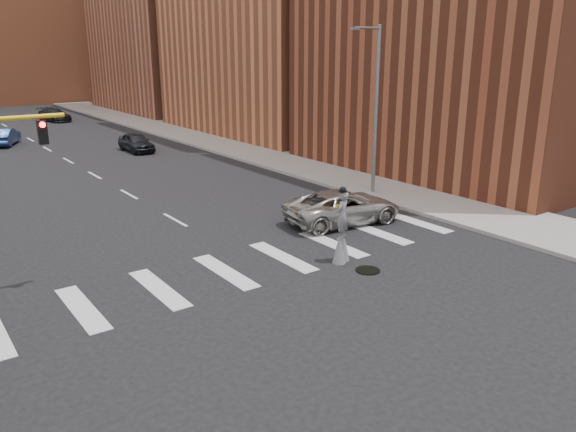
{
  "coord_description": "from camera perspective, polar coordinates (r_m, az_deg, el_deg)",
  "views": [
    {
      "loc": [
        -10.58,
        -15.76,
        7.84
      ],
      "look_at": [
        1.41,
        0.8,
        1.7
      ],
      "focal_mm": 35.0,
      "sensor_mm": 36.0,
      "label": 1
    }
  ],
  "objects": [
    {
      "name": "car_near",
      "position": [
        45.94,
        -15.17,
        7.23
      ],
      "size": [
        1.76,
        4.26,
        1.44
      ],
      "primitive_type": "imported",
      "rotation": [
        0.0,
        0.0,
        0.01
      ],
      "color": "black",
      "rests_on": "ground"
    },
    {
      "name": "manhole",
      "position": [
        20.85,
        8.11,
        -5.49
      ],
      "size": [
        0.9,
        0.9,
        0.04
      ],
      "primitive_type": "cylinder",
      "color": "black",
      "rests_on": "ground"
    },
    {
      "name": "building_far",
      "position": [
        77.02,
        -11.44,
        18.02
      ],
      "size": [
        16.0,
        22.0,
        20.0
      ],
      "primitive_type": "cube",
      "color": "#A6583D",
      "rests_on": "ground"
    },
    {
      "name": "car_far",
      "position": [
        68.25,
        -22.65,
        9.46
      ],
      "size": [
        3.01,
        5.15,
        1.4
      ],
      "primitive_type": "imported",
      "rotation": [
        0.0,
        0.0,
        0.23
      ],
      "color": "black",
      "rests_on": "ground"
    },
    {
      "name": "ground_plane",
      "position": [
        20.54,
        -1.9,
        -5.74
      ],
      "size": [
        160.0,
        160.0,
        0.0
      ],
      "primitive_type": "plane",
      "color": "black",
      "rests_on": "ground"
    },
    {
      "name": "suv_crossing",
      "position": [
        26.13,
        5.65,
        0.95
      ],
      "size": [
        5.87,
        3.3,
        1.55
      ],
      "primitive_type": "imported",
      "rotation": [
        0.0,
        0.0,
        1.44
      ],
      "color": "#A8A69E",
      "rests_on": "ground"
    },
    {
      "name": "building_mid",
      "position": [
        56.32,
        -0.5,
        20.96
      ],
      "size": [
        16.0,
        22.0,
        24.0
      ],
      "primitive_type": "cube",
      "color": "#C4663D",
      "rests_on": "ground"
    },
    {
      "name": "car_mid",
      "position": [
        52.91,
        -26.81,
        7.2
      ],
      "size": [
        3.16,
        4.56,
        1.42
      ],
      "primitive_type": "imported",
      "rotation": [
        0.0,
        0.0,
        2.72
      ],
      "color": "navy",
      "rests_on": "ground"
    },
    {
      "name": "sidewalk_right",
      "position": [
        47.48,
        -6.36,
        7.22
      ],
      "size": [
        5.0,
        90.0,
        0.18
      ],
      "primitive_type": "cube",
      "color": "gray",
      "rests_on": "ground"
    },
    {
      "name": "streetlight",
      "position": [
        30.72,
        8.84,
        11.03
      ],
      "size": [
        2.05,
        0.2,
        9.0
      ],
      "color": "slate",
      "rests_on": "ground"
    },
    {
      "name": "stilt_performer",
      "position": [
        21.23,
        5.47,
        -1.63
      ],
      "size": [
        0.81,
        0.67,
        2.95
      ],
      "rotation": [
        0.0,
        0.0,
        3.55
      ],
      "color": "black",
      "rests_on": "ground"
    },
    {
      "name": "building_backdrop",
      "position": [
        95.22,
        -26.97,
        15.7
      ],
      "size": [
        26.0,
        14.0,
        18.0
      ],
      "primitive_type": "cube",
      "color": "#C4663D",
      "rests_on": "ground"
    }
  ]
}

